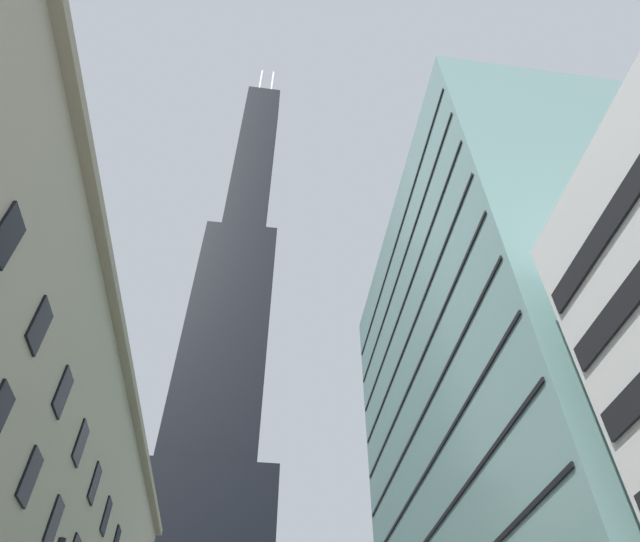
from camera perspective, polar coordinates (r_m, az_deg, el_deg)
name	(u,v)px	position (r m, az deg, el deg)	size (l,w,h in m)	color
dark_skyscraper	(219,399)	(129.45, -10.45, -12.96)	(27.73, 27.73, 237.11)	black
glass_office_midrise	(533,426)	(48.80, 21.16, -14.71)	(18.98, 36.88, 49.15)	gray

